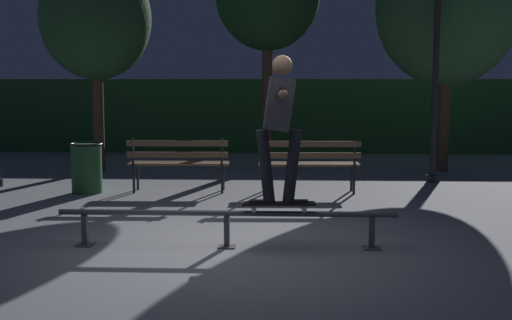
{
  "coord_description": "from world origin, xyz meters",
  "views": [
    {
      "loc": [
        0.62,
        -6.9,
        1.77
      ],
      "look_at": [
        0.28,
        0.82,
        0.85
      ],
      "focal_mm": 46.39,
      "sensor_mm": 36.0,
      "label": 1
    }
  ],
  "objects_px": {
    "tree_far_left": "(96,19)",
    "trash_can": "(87,167)",
    "tree_far_right": "(447,8)",
    "skateboarder": "(279,116)",
    "grind_rail": "(227,219)",
    "park_bench_left_center": "(309,160)",
    "lamp_post_right": "(437,40)",
    "skateboard": "(279,204)",
    "park_bench_leftmost": "(178,159)"
  },
  "relations": [
    {
      "from": "tree_far_left",
      "to": "trash_can",
      "type": "relative_size",
      "value": 5.22
    },
    {
      "from": "tree_far_right",
      "to": "skateboarder",
      "type": "bearing_deg",
      "value": -117.03
    },
    {
      "from": "grind_rail",
      "to": "park_bench_left_center",
      "type": "distance_m",
      "value": 3.65
    },
    {
      "from": "grind_rail",
      "to": "lamp_post_right",
      "type": "xyz_separation_m",
      "value": [
        3.23,
        4.79,
        2.18
      ]
    },
    {
      "from": "grind_rail",
      "to": "skateboarder",
      "type": "bearing_deg",
      "value": 0.02
    },
    {
      "from": "skateboard",
      "to": "tree_far_left",
      "type": "bearing_deg",
      "value": 121.15
    },
    {
      "from": "tree_far_left",
      "to": "tree_far_right",
      "type": "height_order",
      "value": "tree_far_right"
    },
    {
      "from": "skateboard",
      "to": "park_bench_leftmost",
      "type": "height_order",
      "value": "park_bench_leftmost"
    },
    {
      "from": "park_bench_leftmost",
      "to": "tree_far_right",
      "type": "bearing_deg",
      "value": 29.59
    },
    {
      "from": "lamp_post_right",
      "to": "trash_can",
      "type": "xyz_separation_m",
      "value": [
        -5.77,
        -1.41,
        -2.07
      ]
    },
    {
      "from": "skateboarder",
      "to": "grind_rail",
      "type": "bearing_deg",
      "value": -179.98
    },
    {
      "from": "park_bench_leftmost",
      "to": "trash_can",
      "type": "distance_m",
      "value": 1.46
    },
    {
      "from": "lamp_post_right",
      "to": "skateboarder",
      "type": "bearing_deg",
      "value": -119.16
    },
    {
      "from": "skateboard",
      "to": "park_bench_left_center",
      "type": "height_order",
      "value": "park_bench_left_center"
    },
    {
      "from": "trash_can",
      "to": "lamp_post_right",
      "type": "bearing_deg",
      "value": 13.72
    },
    {
      "from": "park_bench_left_center",
      "to": "tree_far_right",
      "type": "relative_size",
      "value": 0.34
    },
    {
      "from": "skateboarder",
      "to": "lamp_post_right",
      "type": "height_order",
      "value": "lamp_post_right"
    },
    {
      "from": "trash_can",
      "to": "tree_far_left",
      "type": "bearing_deg",
      "value": 101.6
    },
    {
      "from": "tree_far_right",
      "to": "lamp_post_right",
      "type": "height_order",
      "value": "tree_far_right"
    },
    {
      "from": "skateboarder",
      "to": "park_bench_left_center",
      "type": "bearing_deg",
      "value": 82.77
    },
    {
      "from": "park_bench_leftmost",
      "to": "trash_can",
      "type": "relative_size",
      "value": 2.01
    },
    {
      "from": "skateboard",
      "to": "tree_far_right",
      "type": "distance_m",
      "value": 7.51
    },
    {
      "from": "park_bench_leftmost",
      "to": "lamp_post_right",
      "type": "relative_size",
      "value": 0.41
    },
    {
      "from": "skateboarder",
      "to": "tree_far_left",
      "type": "height_order",
      "value": "tree_far_left"
    },
    {
      "from": "lamp_post_right",
      "to": "trash_can",
      "type": "relative_size",
      "value": 4.88
    },
    {
      "from": "tree_far_left",
      "to": "lamp_post_right",
      "type": "xyz_separation_m",
      "value": [
        6.31,
        -1.22,
        -0.49
      ]
    },
    {
      "from": "skateboard",
      "to": "tree_far_left",
      "type": "relative_size",
      "value": 0.19
    },
    {
      "from": "tree_far_right",
      "to": "grind_rail",
      "type": "bearing_deg",
      "value": -120.95
    },
    {
      "from": "skateboarder",
      "to": "lamp_post_right",
      "type": "bearing_deg",
      "value": 60.84
    },
    {
      "from": "park_bench_leftmost",
      "to": "trash_can",
      "type": "bearing_deg",
      "value": -175.55
    },
    {
      "from": "grind_rail",
      "to": "lamp_post_right",
      "type": "distance_m",
      "value": 6.18
    },
    {
      "from": "park_bench_left_center",
      "to": "tree_far_left",
      "type": "distance_m",
      "value": 5.38
    },
    {
      "from": "grind_rail",
      "to": "park_bench_left_center",
      "type": "height_order",
      "value": "park_bench_left_center"
    },
    {
      "from": "grind_rail",
      "to": "tree_far_right",
      "type": "distance_m",
      "value": 7.82
    },
    {
      "from": "skateboarder",
      "to": "park_bench_leftmost",
      "type": "height_order",
      "value": "skateboarder"
    },
    {
      "from": "skateboard",
      "to": "trash_can",
      "type": "distance_m",
      "value": 4.59
    },
    {
      "from": "park_bench_left_center",
      "to": "tree_far_right",
      "type": "distance_m",
      "value": 4.69
    },
    {
      "from": "grind_rail",
      "to": "lamp_post_right",
      "type": "relative_size",
      "value": 0.93
    },
    {
      "from": "tree_far_right",
      "to": "trash_can",
      "type": "xyz_separation_m",
      "value": [
        -6.28,
        -2.85,
        -2.77
      ]
    },
    {
      "from": "park_bench_left_center",
      "to": "tree_far_right",
      "type": "height_order",
      "value": "tree_far_right"
    },
    {
      "from": "park_bench_left_center",
      "to": "grind_rail",
      "type": "bearing_deg",
      "value": -105.99
    },
    {
      "from": "skateboarder",
      "to": "park_bench_left_center",
      "type": "relative_size",
      "value": 0.97
    },
    {
      "from": "trash_can",
      "to": "skateboard",
      "type": "bearing_deg",
      "value": -47.54
    },
    {
      "from": "park_bench_leftmost",
      "to": "park_bench_left_center",
      "type": "relative_size",
      "value": 1.0
    },
    {
      "from": "skateboarder",
      "to": "tree_far_right",
      "type": "height_order",
      "value": "tree_far_right"
    },
    {
      "from": "park_bench_leftmost",
      "to": "skateboarder",
      "type": "bearing_deg",
      "value": -64.82
    },
    {
      "from": "skateboarder",
      "to": "tree_far_right",
      "type": "distance_m",
      "value": 7.23
    },
    {
      "from": "tree_far_right",
      "to": "trash_can",
      "type": "relative_size",
      "value": 5.89
    },
    {
      "from": "park_bench_leftmost",
      "to": "tree_far_right",
      "type": "distance_m",
      "value": 6.15
    },
    {
      "from": "tree_far_left",
      "to": "trash_can",
      "type": "xyz_separation_m",
      "value": [
        0.54,
        -2.63,
        -2.56
      ]
    }
  ]
}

